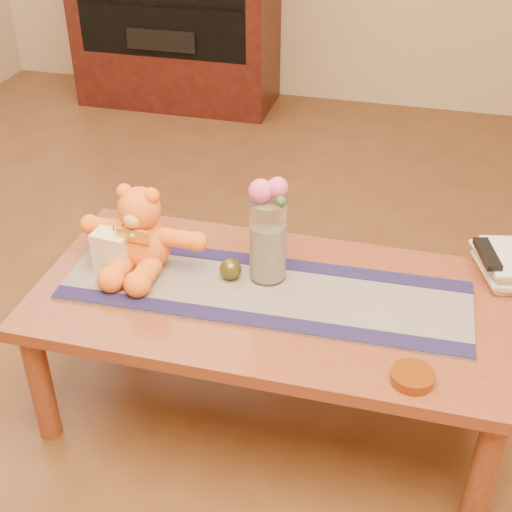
% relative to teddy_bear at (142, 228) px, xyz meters
% --- Properties ---
extents(floor, '(5.50, 5.50, 0.00)m').
position_rel_teddy_bear_xyz_m(floor, '(0.42, -0.05, -0.59)').
color(floor, '#502D17').
rests_on(floor, ground).
extents(coffee_table_top, '(1.40, 0.70, 0.04)m').
position_rel_teddy_bear_xyz_m(coffee_table_top, '(0.42, -0.05, -0.16)').
color(coffee_table_top, maroon).
rests_on(coffee_table_top, floor).
extents(table_leg_fl, '(0.07, 0.07, 0.41)m').
position_rel_teddy_bear_xyz_m(table_leg_fl, '(-0.22, -0.34, -0.38)').
color(table_leg_fl, maroon).
rests_on(table_leg_fl, floor).
extents(table_leg_fr, '(0.07, 0.07, 0.41)m').
position_rel_teddy_bear_xyz_m(table_leg_fr, '(1.06, -0.34, -0.38)').
color(table_leg_fr, maroon).
rests_on(table_leg_fr, floor).
extents(table_leg_bl, '(0.07, 0.07, 0.41)m').
position_rel_teddy_bear_xyz_m(table_leg_bl, '(-0.22, 0.24, -0.38)').
color(table_leg_bl, maroon).
rests_on(table_leg_bl, floor).
extents(table_leg_br, '(0.07, 0.07, 0.41)m').
position_rel_teddy_bear_xyz_m(table_leg_br, '(1.06, 0.24, -0.38)').
color(table_leg_br, maroon).
rests_on(table_leg_br, floor).
extents(persian_runner, '(1.21, 0.38, 0.01)m').
position_rel_teddy_bear_xyz_m(persian_runner, '(0.39, -0.04, -0.13)').
color(persian_runner, '#191D48').
rests_on(persian_runner, coffee_table_top).
extents(runner_border_near, '(1.20, 0.09, 0.00)m').
position_rel_teddy_bear_xyz_m(runner_border_near, '(0.40, -0.18, -0.13)').
color(runner_border_near, '#1B1540').
rests_on(runner_border_near, persian_runner).
extents(runner_border_far, '(1.20, 0.09, 0.00)m').
position_rel_teddy_bear_xyz_m(runner_border_far, '(0.39, 0.11, -0.13)').
color(runner_border_far, '#1B1540').
rests_on(runner_border_far, persian_runner).
extents(teddy_bear, '(0.39, 0.33, 0.26)m').
position_rel_teddy_bear_xyz_m(teddy_bear, '(0.00, 0.00, 0.00)').
color(teddy_bear, orange).
rests_on(teddy_bear, persian_runner).
extents(pillar_candle, '(0.12, 0.12, 0.13)m').
position_rel_teddy_bear_xyz_m(pillar_candle, '(-0.08, -0.04, -0.06)').
color(pillar_candle, beige).
rests_on(pillar_candle, persian_runner).
extents(candle_wick, '(0.00, 0.00, 0.01)m').
position_rel_teddy_bear_xyz_m(candle_wick, '(-0.08, -0.04, 0.01)').
color(candle_wick, black).
rests_on(candle_wick, pillar_candle).
extents(glass_vase, '(0.11, 0.11, 0.26)m').
position_rel_teddy_bear_xyz_m(glass_vase, '(0.38, 0.03, 0.00)').
color(glass_vase, silver).
rests_on(glass_vase, persian_runner).
extents(potpourri_fill, '(0.09, 0.09, 0.18)m').
position_rel_teddy_bear_xyz_m(potpourri_fill, '(0.38, 0.03, -0.04)').
color(potpourri_fill, beige).
rests_on(potpourri_fill, glass_vase).
extents(rose_left, '(0.07, 0.07, 0.07)m').
position_rel_teddy_bear_xyz_m(rose_left, '(0.36, 0.02, 0.17)').
color(rose_left, '#EB5386').
rests_on(rose_left, glass_vase).
extents(rose_right, '(0.06, 0.06, 0.06)m').
position_rel_teddy_bear_xyz_m(rose_right, '(0.41, 0.04, 0.18)').
color(rose_right, '#EB5386').
rests_on(rose_right, glass_vase).
extents(blue_flower_back, '(0.04, 0.04, 0.04)m').
position_rel_teddy_bear_xyz_m(blue_flower_back, '(0.39, 0.07, 0.16)').
color(blue_flower_back, '#506AAF').
rests_on(blue_flower_back, glass_vase).
extents(blue_flower_side, '(0.04, 0.04, 0.04)m').
position_rel_teddy_bear_xyz_m(blue_flower_side, '(0.35, 0.05, 0.15)').
color(blue_flower_side, '#506AAF').
rests_on(blue_flower_side, glass_vase).
extents(leaf_sprig, '(0.03, 0.03, 0.03)m').
position_rel_teddy_bear_xyz_m(leaf_sprig, '(0.42, 0.01, 0.15)').
color(leaf_sprig, '#33662D').
rests_on(leaf_sprig, glass_vase).
extents(bronze_ball, '(0.08, 0.08, 0.07)m').
position_rel_teddy_bear_xyz_m(bronze_ball, '(0.28, -0.01, -0.10)').
color(bronze_ball, '#4A4718').
rests_on(bronze_ball, persian_runner).
extents(book_bottom, '(0.23, 0.26, 0.02)m').
position_rel_teddy_bear_xyz_m(book_bottom, '(1.01, 0.21, -0.13)').
color(book_bottom, beige).
rests_on(book_bottom, coffee_table_top).
extents(book_lower, '(0.20, 0.25, 0.02)m').
position_rel_teddy_bear_xyz_m(book_lower, '(1.02, 0.21, -0.11)').
color(book_lower, beige).
rests_on(book_lower, book_bottom).
extents(book_upper, '(0.24, 0.27, 0.02)m').
position_rel_teddy_bear_xyz_m(book_upper, '(1.01, 0.21, -0.09)').
color(book_upper, beige).
rests_on(book_upper, book_lower).
extents(book_top, '(0.21, 0.25, 0.02)m').
position_rel_teddy_bear_xyz_m(book_top, '(1.02, 0.21, -0.07)').
color(book_top, beige).
rests_on(book_top, book_upper).
extents(tv_remote, '(0.09, 0.17, 0.02)m').
position_rel_teddy_bear_xyz_m(tv_remote, '(1.01, 0.20, -0.05)').
color(tv_remote, black).
rests_on(tv_remote, book_top).
extents(amber_dish, '(0.13, 0.13, 0.03)m').
position_rel_teddy_bear_xyz_m(amber_dish, '(0.84, -0.31, -0.12)').
color(amber_dish, '#BF5914').
rests_on(amber_dish, coffee_table_top).
extents(media_cabinet, '(1.20, 0.50, 1.10)m').
position_rel_teddy_bear_xyz_m(media_cabinet, '(-0.78, 2.43, -0.04)').
color(media_cabinet, black).
rests_on(media_cabinet, floor).
extents(cabinet_cavity, '(1.02, 0.03, 0.61)m').
position_rel_teddy_bear_xyz_m(cabinet_cavity, '(-0.78, 2.20, 0.07)').
color(cabinet_cavity, black).
rests_on(cabinet_cavity, media_cabinet).
extents(cabinet_shelf, '(1.02, 0.20, 0.02)m').
position_rel_teddy_bear_xyz_m(cabinet_shelf, '(-0.78, 2.28, 0.07)').
color(cabinet_shelf, black).
rests_on(cabinet_shelf, media_cabinet).
extents(stereo_lower, '(0.42, 0.28, 0.12)m').
position_rel_teddy_bear_xyz_m(stereo_lower, '(-0.78, 2.30, -0.12)').
color(stereo_lower, black).
rests_on(stereo_lower, media_cabinet).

